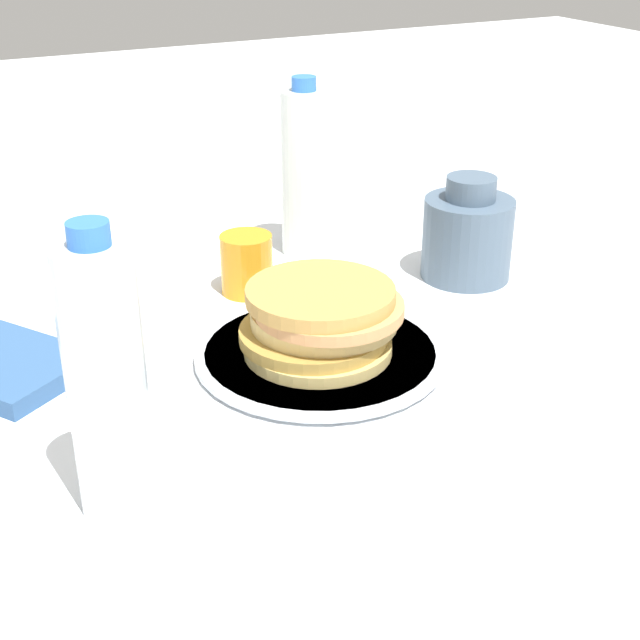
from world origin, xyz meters
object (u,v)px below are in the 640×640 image
Objects in this scene: plate at (320,354)px; juice_glass at (247,264)px; pancake_stack at (320,319)px; cream_jug at (468,235)px; water_bottle_mid at (305,172)px; water_bottle_near at (107,382)px.

juice_glass is at bearing -179.64° from plate.
pancake_stack is 0.29m from cream_jug.
plate is 0.33m from water_bottle_mid.
plate is 0.31m from water_bottle_near.
pancake_stack is 0.72× the size of water_bottle_mid.
water_bottle_mid reaches higher than cream_jug.
water_bottle_near is (0.15, -0.26, 0.07)m from pancake_stack.
pancake_stack is (-0.00, 0.00, 0.04)m from plate.
water_bottle_mid is (-0.28, 0.12, 0.06)m from pancake_stack.
cream_jug reaches higher than plate.
water_bottle_near reaches higher than pancake_stack.
cream_jug is at bearing 73.16° from juice_glass.
water_bottle_near is at bearing -60.28° from plate.
cream_jug is (0.08, 0.27, 0.02)m from juice_glass.
pancake_stack reaches higher than juice_glass.
plate is 3.58× the size of juice_glass.
water_bottle_mid is (-0.29, 0.12, 0.10)m from plate.
water_bottle_mid is (-0.17, -0.15, 0.05)m from cream_jug.
water_bottle_near is at bearing -60.18° from pancake_stack.
water_bottle_near reaches higher than plate.
water_bottle_near is (0.15, -0.26, 0.11)m from plate.
plate is 0.04m from pancake_stack.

